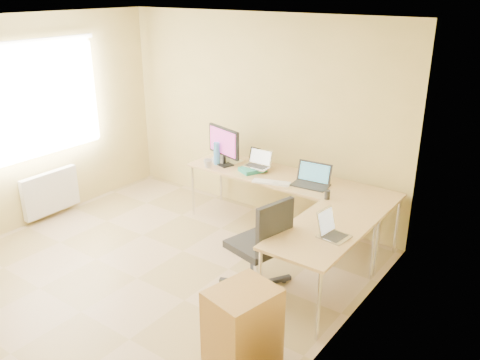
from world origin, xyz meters
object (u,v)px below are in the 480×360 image
Objects in this scene: keyboard at (271,182)px; laptop_return at (335,227)px; water_bottle at (217,153)px; laptop_black at (311,175)px; cabinet at (243,330)px; desk_main at (287,205)px; desk_fan at (224,145)px; office_chair at (257,245)px; monitor at (224,146)px; laptop_center at (257,159)px; mug at (208,163)px; desk_return at (320,264)px.

laptop_return reaches higher than keyboard.
water_bottle is 2.33m from laptop_return.
cabinet is (0.60, -2.18, -0.50)m from laptop_black.
desk_main is 1.61m from laptop_return.
keyboard is 1.49× the size of desk_fan.
office_chair is at bearing -91.97° from laptop_black.
water_bottle is at bearing -173.16° from desk_main.
monitor is 0.14m from water_bottle.
laptop_center reaches higher than desk_main.
cabinet is at bearing -33.48° from monitor.
laptop_return is (0.79, -0.99, -0.03)m from laptop_black.
monitor is 2.26m from laptop_return.
mug is at bearing -98.87° from desk_fan.
laptop_black is (1.25, 0.02, -0.12)m from monitor.
keyboard is 2.26m from cabinet.
monitor is at bearing 151.67° from office_chair.
monitor is 0.89m from keyboard.
desk_main is 6.42× the size of laptop_black.
cabinet is at bearing -45.08° from mug.
laptop_center is at bearing 137.81° from office_chair.
desk_fan is at bearing 110.66° from water_bottle.
mug is at bearing -102.12° from monitor.
desk_fan is at bearing 164.55° from laptop_black.
laptop_black is at bearing -31.89° from desk_fan.
laptop_return is 0.82m from office_chair.
monitor reaches higher than desk_fan.
monitor reaches higher than office_chair.
desk_main is at bearing 124.81° from cabinet.
water_bottle is (-1.01, -0.12, 0.51)m from desk_main.
mug reaches higher than cabinet.
laptop_return is 0.42× the size of cabinet.
desk_main is 9.05× the size of water_bottle.
cabinet is at bearing -57.90° from laptop_center.
laptop_black is at bearing 45.22° from laptop_return.
mug is (-0.57, -0.26, -0.10)m from laptop_center.
desk_main is at bearing 6.84° from water_bottle.
cabinet is (1.02, -1.98, -0.38)m from keyboard.
laptop_black is (0.78, -0.04, -0.03)m from laptop_center.
desk_fan is at bearing 149.75° from office_chair.
laptop_center is 1.88m from laptop_return.
desk_return is at bearing 37.88° from office_chair.
cabinet is at bearing -79.69° from laptop_black.
water_bottle is 0.98× the size of desk_fan.
cabinet is at bearing -67.27° from desk_main.
laptop_black is 3.65× the size of mug.
water_bottle is 0.34m from desk_fan.
laptop_center is 1.55m from office_chair.
keyboard reaches higher than cabinet.
desk_main is at bearing 53.56° from laptop_return.
mug is at bearing -93.96° from water_bottle.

